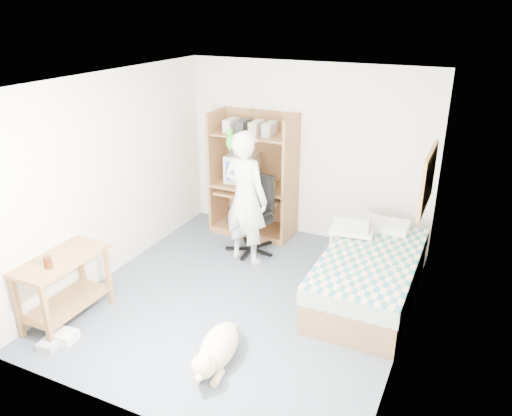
# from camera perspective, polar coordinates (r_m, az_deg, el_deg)

# --- Properties ---
(floor) EXTENTS (4.00, 4.00, 0.00)m
(floor) POSITION_cam_1_polar(r_m,az_deg,el_deg) (5.96, -1.26, -10.18)
(floor) COLOR #474F60
(floor) RESTS_ON ground
(wall_back) EXTENTS (3.60, 0.02, 2.50)m
(wall_back) POSITION_cam_1_polar(r_m,az_deg,el_deg) (7.15, 5.84, 6.35)
(wall_back) COLOR white
(wall_back) RESTS_ON floor
(wall_right) EXTENTS (0.02, 4.00, 2.50)m
(wall_right) POSITION_cam_1_polar(r_m,az_deg,el_deg) (4.92, 17.76, -2.20)
(wall_right) COLOR white
(wall_right) RESTS_ON floor
(wall_left) EXTENTS (0.02, 4.00, 2.50)m
(wall_left) POSITION_cam_1_polar(r_m,az_deg,el_deg) (6.36, -16.07, 3.55)
(wall_left) COLOR white
(wall_left) RESTS_ON floor
(ceiling) EXTENTS (3.60, 4.00, 0.02)m
(ceiling) POSITION_cam_1_polar(r_m,az_deg,el_deg) (5.08, -1.50, 14.35)
(ceiling) COLOR white
(ceiling) RESTS_ON wall_back
(computer_hutch) EXTENTS (1.20, 0.63, 1.80)m
(computer_hutch) POSITION_cam_1_polar(r_m,az_deg,el_deg) (7.30, -0.18, 3.27)
(computer_hutch) COLOR brown
(computer_hutch) RESTS_ON floor
(bed) EXTENTS (1.02, 2.02, 0.66)m
(bed) POSITION_cam_1_polar(r_m,az_deg,el_deg) (5.96, 12.81, -7.57)
(bed) COLOR brown
(bed) RESTS_ON floor
(side_desk) EXTENTS (0.50, 1.00, 0.75)m
(side_desk) POSITION_cam_1_polar(r_m,az_deg,el_deg) (5.72, -21.12, -7.63)
(side_desk) COLOR brown
(side_desk) RESTS_ON floor
(corkboard) EXTENTS (0.04, 0.94, 0.66)m
(corkboard) POSITION_cam_1_polar(r_m,az_deg,el_deg) (5.69, 19.08, 3.12)
(corkboard) COLOR olive
(corkboard) RESTS_ON wall_right
(office_chair) EXTENTS (0.60, 0.60, 1.07)m
(office_chair) POSITION_cam_1_polar(r_m,az_deg,el_deg) (6.87, -0.32, -1.92)
(office_chair) COLOR black
(office_chair) RESTS_ON floor
(person) EXTENTS (0.72, 0.55, 1.77)m
(person) POSITION_cam_1_polar(r_m,az_deg,el_deg) (6.41, -1.21, 1.12)
(person) COLOR silver
(person) RESTS_ON floor
(parrot) EXTENTS (0.13, 0.23, 0.36)m
(parrot) POSITION_cam_1_polar(r_m,az_deg,el_deg) (6.28, -2.86, 7.72)
(parrot) COLOR #1E9615
(parrot) RESTS_ON person
(dog) EXTENTS (0.43, 1.02, 0.38)m
(dog) POSITION_cam_1_polar(r_m,az_deg,el_deg) (4.93, -4.50, -15.78)
(dog) COLOR beige
(dog) RESTS_ON floor
(printer_cart) EXTENTS (0.57, 0.48, 0.63)m
(printer_cart) POSITION_cam_1_polar(r_m,az_deg,el_deg) (6.40, 10.83, -3.94)
(printer_cart) COLOR white
(printer_cart) RESTS_ON floor
(printer) EXTENTS (0.46, 0.37, 0.18)m
(printer) POSITION_cam_1_polar(r_m,az_deg,el_deg) (6.27, 11.02, -1.48)
(printer) COLOR #A9A9A4
(printer) RESTS_ON printer_cart
(crt_monitor) EXTENTS (0.47, 0.49, 0.41)m
(crt_monitor) POSITION_cam_1_polar(r_m,az_deg,el_deg) (7.34, -1.54, 4.64)
(crt_monitor) COLOR beige
(crt_monitor) RESTS_ON computer_hutch
(keyboard) EXTENTS (0.47, 0.21, 0.03)m
(keyboard) POSITION_cam_1_polar(r_m,az_deg,el_deg) (7.21, -0.58, 1.75)
(keyboard) COLOR beige
(keyboard) RESTS_ON computer_hutch
(pencil_cup) EXTENTS (0.08, 0.08, 0.12)m
(pencil_cup) POSITION_cam_1_polar(r_m,az_deg,el_deg) (7.09, 1.97, 2.68)
(pencil_cup) COLOR gold
(pencil_cup) RESTS_ON computer_hutch
(drink_glass) EXTENTS (0.08, 0.08, 0.12)m
(drink_glass) POSITION_cam_1_polar(r_m,az_deg,el_deg) (5.42, -22.70, -5.75)
(drink_glass) COLOR #3C1A09
(drink_glass) RESTS_ON side_desk
(floor_box_a) EXTENTS (0.27, 0.23, 0.10)m
(floor_box_a) POSITION_cam_1_polar(r_m,az_deg,el_deg) (5.62, -21.11, -13.52)
(floor_box_a) COLOR white
(floor_box_a) RESTS_ON floor
(floor_box_b) EXTENTS (0.21, 0.24, 0.08)m
(floor_box_b) POSITION_cam_1_polar(r_m,az_deg,el_deg) (5.59, -22.45, -14.13)
(floor_box_b) COLOR #B5B6B1
(floor_box_b) RESTS_ON floor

